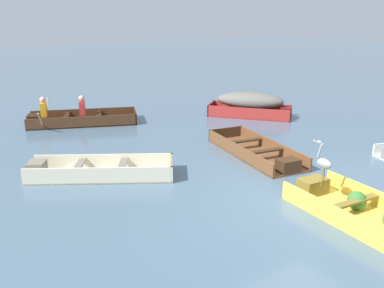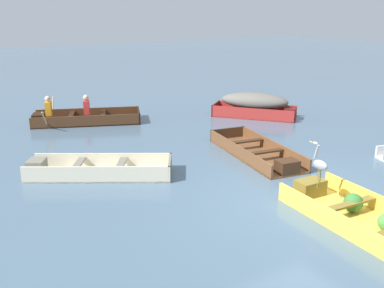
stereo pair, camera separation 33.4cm
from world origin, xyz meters
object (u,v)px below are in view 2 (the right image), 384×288
at_px(skiff_red_far_moored, 255,103).
at_px(skiff_wooden_brown_mid_moored, 258,153).
at_px(skiff_cream_near_moored, 94,170).
at_px(heron_on_dinghy, 320,163).
at_px(dinghy_yellow_foreground, 369,220).
at_px(rowboat_dark_varnish_with_crew, 80,117).

bearing_deg(skiff_red_far_moored, skiff_wooden_brown_mid_moored, -130.09).
xyz_separation_m(skiff_wooden_brown_mid_moored, skiff_red_far_moored, (2.74, 3.26, 0.36)).
bearing_deg(skiff_cream_near_moored, heron_on_dinghy, -52.17).
bearing_deg(dinghy_yellow_foreground, rowboat_dark_varnish_with_crew, 100.13).
xyz_separation_m(skiff_red_far_moored, heron_on_dinghy, (-3.70, -5.95, 0.37)).
relative_size(skiff_wooden_brown_mid_moored, heron_on_dinghy, 3.88).
bearing_deg(heron_on_dinghy, rowboat_dark_varnish_with_crew, 100.57).
xyz_separation_m(dinghy_yellow_foreground, skiff_cream_near_moored, (-3.03, 4.78, -0.00)).
relative_size(rowboat_dark_varnish_with_crew, heron_on_dinghy, 4.26).
height_order(skiff_cream_near_moored, skiff_wooden_brown_mid_moored, skiff_cream_near_moored).
height_order(dinghy_yellow_foreground, skiff_wooden_brown_mid_moored, dinghy_yellow_foreground).
height_order(dinghy_yellow_foreground, skiff_cream_near_moored, dinghy_yellow_foreground).
height_order(skiff_wooden_brown_mid_moored, heron_on_dinghy, heron_on_dinghy).
xyz_separation_m(dinghy_yellow_foreground, skiff_red_far_moored, (3.58, 6.98, 0.34)).
height_order(rowboat_dark_varnish_with_crew, heron_on_dinghy, heron_on_dinghy).
bearing_deg(dinghy_yellow_foreground, skiff_red_far_moored, 62.86).
height_order(skiff_cream_near_moored, skiff_red_far_moored, skiff_red_far_moored).
relative_size(dinghy_yellow_foreground, skiff_wooden_brown_mid_moored, 1.06).
distance_m(skiff_cream_near_moored, skiff_red_far_moored, 6.98).
bearing_deg(rowboat_dark_varnish_with_crew, skiff_cream_near_moored, -105.88).
relative_size(dinghy_yellow_foreground, skiff_cream_near_moored, 1.10).
xyz_separation_m(skiff_cream_near_moored, skiff_red_far_moored, (6.61, 2.20, 0.34)).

